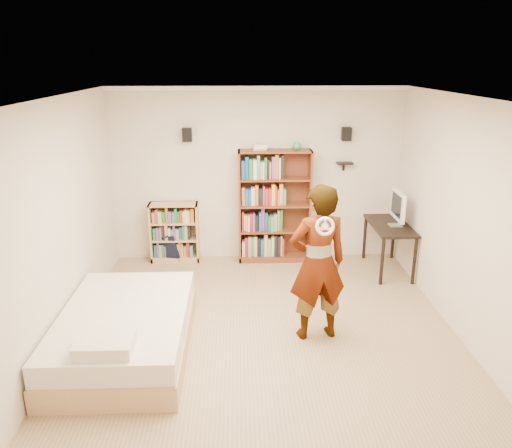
{
  "coord_description": "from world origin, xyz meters",
  "views": [
    {
      "loc": [
        -0.3,
        -5.11,
        3.07
      ],
      "look_at": [
        -0.09,
        0.6,
        1.18
      ],
      "focal_mm": 35.0,
      "sensor_mm": 36.0,
      "label": 1
    }
  ],
  "objects": [
    {
      "name": "imac",
      "position": [
        2.01,
        1.77,
        1.0
      ],
      "size": [
        0.17,
        0.53,
        0.52
      ],
      "primitive_type": null,
      "rotation": [
        0.0,
        0.0,
        -0.13
      ],
      "color": "white",
      "rests_on": "computer_desk"
    },
    {
      "name": "daybed",
      "position": [
        -1.55,
        -0.26,
        0.31
      ],
      "size": [
        1.36,
        2.09,
        0.62
      ],
      "primitive_type": null,
      "color": "white",
      "rests_on": "ground"
    },
    {
      "name": "navy_bag",
      "position": [
        -1.4,
        2.34,
        0.22
      ],
      "size": [
        0.37,
        0.29,
        0.45
      ],
      "primitive_type": null,
      "rotation": [
        0.0,
        0.0,
        -0.24
      ],
      "color": "black",
      "rests_on": "ground"
    },
    {
      "name": "tall_bookshelf",
      "position": [
        0.27,
        2.34,
        0.88
      ],
      "size": [
        1.12,
        0.33,
        1.77
      ],
      "primitive_type": null,
      "color": "brown",
      "rests_on": "ground"
    },
    {
      "name": "low_bookshelf",
      "position": [
        -1.31,
        2.36,
        0.47
      ],
      "size": [
        0.76,
        0.28,
        0.95
      ],
      "primitive_type": null,
      "color": "tan",
      "rests_on": "ground"
    },
    {
      "name": "crown_molding",
      "position": [
        0.0,
        0.0,
        2.67
      ],
      "size": [
        4.5,
        5.0,
        0.06
      ],
      "color": "white",
      "rests_on": "room_shell"
    },
    {
      "name": "ground",
      "position": [
        0.0,
        0.0,
        0.0
      ],
      "size": [
        4.5,
        5.0,
        0.01
      ],
      "primitive_type": "cube",
      "color": "tan",
      "rests_on": "ground"
    },
    {
      "name": "wii_wheel",
      "position": [
        0.58,
        -0.35,
        1.46
      ],
      "size": [
        0.2,
        0.08,
        0.2
      ],
      "primitive_type": "torus",
      "rotation": [
        1.36,
        0.0,
        0.0
      ],
      "color": "white",
      "rests_on": "person"
    },
    {
      "name": "person",
      "position": [
        0.58,
        -0.01,
        0.91
      ],
      "size": [
        0.73,
        0.55,
        1.82
      ],
      "primitive_type": "imported",
      "rotation": [
        0.0,
        0.0,
        3.33
      ],
      "color": "black",
      "rests_on": "ground"
    },
    {
      "name": "speaker_left",
      "position": [
        -1.05,
        2.4,
        2.0
      ],
      "size": [
        0.14,
        0.12,
        0.2
      ],
      "primitive_type": "cube",
      "color": "black",
      "rests_on": "room_shell"
    },
    {
      "name": "computer_desk",
      "position": [
        1.96,
        1.84,
        0.37
      ],
      "size": [
        0.54,
        1.08,
        0.74
      ],
      "primitive_type": null,
      "color": "black",
      "rests_on": "ground"
    },
    {
      "name": "speaker_right",
      "position": [
        1.35,
        2.4,
        2.0
      ],
      "size": [
        0.14,
        0.12,
        0.2
      ],
      "primitive_type": "cube",
      "color": "black",
      "rests_on": "room_shell"
    },
    {
      "name": "room_shell",
      "position": [
        0.0,
        0.0,
        1.76
      ],
      "size": [
        4.52,
        5.02,
        2.71
      ],
      "color": "beige",
      "rests_on": "ground"
    },
    {
      "name": "wall_shelf",
      "position": [
        1.35,
        2.41,
        1.55
      ],
      "size": [
        0.25,
        0.16,
        0.02
      ],
      "primitive_type": "cube",
      "color": "black",
      "rests_on": "room_shell"
    }
  ]
}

